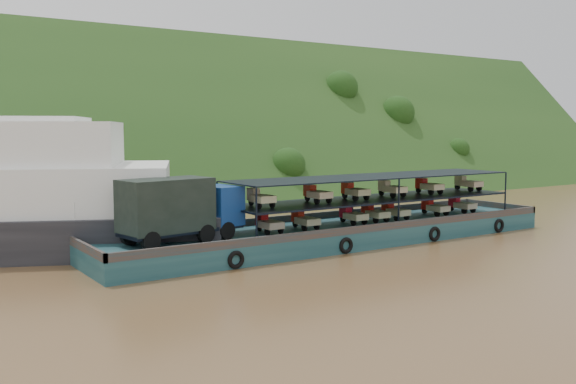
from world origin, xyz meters
TOP-DOWN VIEW (x-y plane):
  - ground at (0.00, 0.00)m, footprint 160.00×160.00m
  - hillside at (0.00, 36.00)m, footprint 140.00×39.60m
  - cargo_barge at (-2.68, -1.92)m, footprint 35.00×7.18m

SIDE VIEW (x-z plane):
  - ground at x=0.00m, z-range 0.00..0.00m
  - hillside at x=0.00m, z-range -19.80..19.80m
  - cargo_barge at x=-2.68m, z-range -1.25..3.80m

